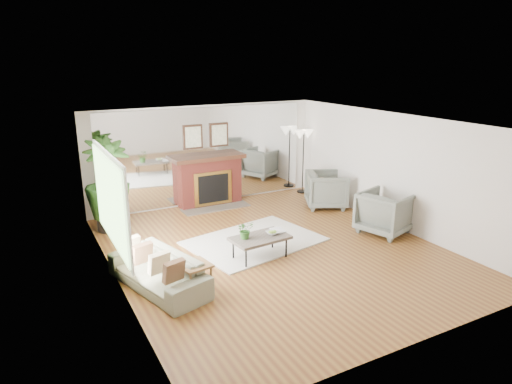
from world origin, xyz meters
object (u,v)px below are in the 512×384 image
armchair_front (385,212)px  potted_ficus (107,182)px  fireplace (210,180)px  floor_lamp (304,139)px  coffee_table (260,239)px  sofa (158,271)px  armchair_back (327,190)px  side_table (195,269)px

armchair_front → potted_ficus: bearing=43.0°
fireplace → floor_lamp: (2.70, -0.16, 0.83)m
coffee_table → floor_lamp: (3.14, 3.28, 1.10)m
potted_ficus → floor_lamp: bearing=4.8°
potted_ficus → sofa: bearing=-87.2°
coffee_table → fireplace: bearing=82.6°
fireplace → sofa: 4.42m
coffee_table → sofa: 2.02m
coffee_table → armchair_back: 3.52m
armchair_front → floor_lamp: 3.55m
sofa → side_table: bearing=26.1°
sofa → armchair_back: (4.96, 2.12, 0.16)m
coffee_table → floor_lamp: size_ratio=0.64×
sofa → potted_ficus: (-0.15, 3.04, 0.79)m
side_table → armchair_back: bearing=30.2°
coffee_table → sofa: size_ratio=0.57×
coffee_table → potted_ficus: (-2.16, 2.84, 0.69)m
fireplace → potted_ficus: (-2.60, -0.61, 0.42)m
armchair_front → side_table: armchair_front is taller
fireplace → potted_ficus: bearing=-166.8°
fireplace → armchair_front: size_ratio=2.06×
armchair_front → sofa: bearing=74.0°
fireplace → coffee_table: 3.48m
fireplace → armchair_back: (2.51, -1.53, -0.21)m
armchair_front → floor_lamp: size_ratio=0.57×
potted_ficus → coffee_table: bearing=-52.8°
side_table → potted_ficus: (-0.60, 3.54, 0.64)m
armchair_front → potted_ficus: (-5.14, 2.94, 0.63)m
fireplace → sofa: bearing=-123.8°
side_table → sofa: bearing=132.1°
fireplace → potted_ficus: size_ratio=1.01×
coffee_table → armchair_front: 2.98m
sofa → armchair_back: armchair_back is taller
sofa → armchair_front: bearing=75.1°
armchair_back → armchair_front: (0.03, -2.02, 0.00)m
armchair_back → side_table: (-4.50, -2.62, -0.01)m
armchair_front → side_table: (-4.53, -0.60, -0.01)m
coffee_table → floor_lamp: floor_lamp is taller
fireplace → floor_lamp: bearing=-3.5°
armchair_back → floor_lamp: (0.19, 1.37, 1.04)m
sofa → floor_lamp: 6.34m
fireplace → potted_ficus: fireplace is taller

